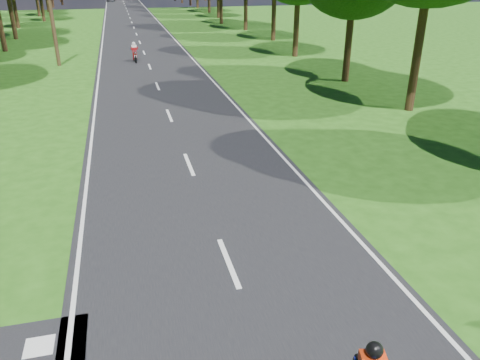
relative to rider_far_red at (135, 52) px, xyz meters
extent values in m
plane|color=#235012|center=(0.85, -28.19, -0.70)|extent=(160.00, 160.00, 0.00)
cube|color=black|center=(0.85, 21.81, -0.69)|extent=(7.00, 140.00, 0.02)
cube|color=silver|center=(0.85, -26.19, -0.67)|extent=(0.12, 2.00, 0.01)
cube|color=silver|center=(0.85, -20.19, -0.67)|extent=(0.12, 2.00, 0.01)
cube|color=silver|center=(0.85, -14.19, -0.67)|extent=(0.12, 2.00, 0.01)
cube|color=silver|center=(0.85, -8.19, -0.67)|extent=(0.12, 2.00, 0.01)
cube|color=silver|center=(0.85, -2.19, -0.67)|extent=(0.12, 2.00, 0.01)
cube|color=silver|center=(0.85, 3.81, -0.67)|extent=(0.12, 2.00, 0.01)
cube|color=silver|center=(0.85, 9.81, -0.67)|extent=(0.12, 2.00, 0.01)
cube|color=silver|center=(0.85, 15.81, -0.67)|extent=(0.12, 2.00, 0.01)
cube|color=silver|center=(0.85, 21.81, -0.67)|extent=(0.12, 2.00, 0.01)
cube|color=silver|center=(0.85, 27.81, -0.67)|extent=(0.12, 2.00, 0.01)
cube|color=silver|center=(0.85, 33.81, -0.67)|extent=(0.12, 2.00, 0.01)
cube|color=silver|center=(0.85, 39.81, -0.67)|extent=(0.12, 2.00, 0.01)
cube|color=silver|center=(0.85, 45.81, -0.67)|extent=(0.12, 2.00, 0.01)
cube|color=silver|center=(0.85, 51.81, -0.67)|extent=(0.12, 2.00, 0.01)
cube|color=silver|center=(0.85, 57.81, -0.67)|extent=(0.12, 2.00, 0.01)
cube|color=silver|center=(0.85, 63.81, -0.67)|extent=(0.12, 2.00, 0.01)
cube|color=silver|center=(0.85, 69.81, -0.67)|extent=(0.12, 2.00, 0.01)
cube|color=silver|center=(0.85, 75.81, -0.67)|extent=(0.12, 2.00, 0.01)
cube|color=silver|center=(-2.45, 21.81, -0.67)|extent=(0.10, 140.00, 0.01)
cube|color=silver|center=(4.15, 21.81, -0.67)|extent=(0.10, 140.00, 0.01)
cube|color=silver|center=(-2.95, -27.89, -0.67)|extent=(0.50, 0.50, 0.01)
cylinder|color=black|center=(-9.98, 7.40, 1.46)|extent=(0.40, 0.40, 4.32)
cylinder|color=black|center=(-10.41, 14.90, 1.50)|extent=(0.40, 0.40, 4.40)
cylinder|color=black|center=(-11.76, 24.58, 0.90)|extent=(0.40, 0.40, 3.20)
cylinder|color=black|center=(-9.90, 31.96, 0.91)|extent=(0.40, 0.40, 3.22)
cylinder|color=black|center=(-11.45, 39.72, 1.11)|extent=(0.40, 0.40, 3.61)
cylinder|color=black|center=(-11.09, 47.55, 0.64)|extent=(0.40, 0.40, 2.67)
cylinder|color=black|center=(11.91, -16.00, 1.58)|extent=(0.40, 0.40, 4.56)
cylinder|color=black|center=(11.77, -9.50, 1.05)|extent=(0.40, 0.40, 3.49)
cylinder|color=black|center=(11.91, -0.62, 1.15)|extent=(0.40, 0.40, 3.69)
cylinder|color=black|center=(13.02, 8.22, 1.17)|extent=(0.40, 0.40, 3.74)
cylinder|color=black|center=(12.56, 16.52, 1.62)|extent=(0.40, 0.40, 4.64)
cylinder|color=black|center=(11.39, 23.72, 0.76)|extent=(0.40, 0.40, 2.91)
cylinder|color=black|center=(12.61, 31.20, 1.24)|extent=(0.40, 0.40, 3.88)
cylinder|color=#382616|center=(-5.15, -0.19, 3.30)|extent=(0.26, 0.26, 8.00)
camera|label=1|loc=(-1.07, -34.83, 5.36)|focal=35.00mm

